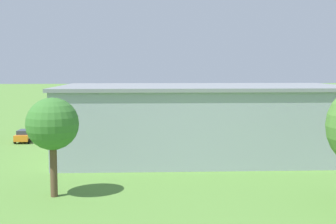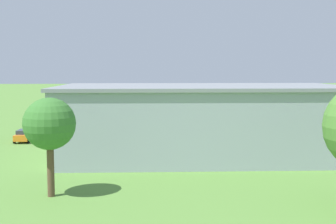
{
  "view_description": "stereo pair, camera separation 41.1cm",
  "coord_description": "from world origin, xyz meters",
  "px_view_note": "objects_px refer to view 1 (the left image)",
  "views": [
    {
      "loc": [
        3.81,
        89.45,
        9.43
      ],
      "look_at": [
        -1.79,
        15.65,
        2.27
      ],
      "focal_mm": 47.56,
      "sensor_mm": 36.0,
      "label": 1
    },
    {
      "loc": [
        3.41,
        89.48,
        9.43
      ],
      "look_at": [
        -1.79,
        15.65,
        2.27
      ],
      "focal_mm": 47.56,
      "sensor_mm": 36.0,
      "label": 2
    }
  ],
  "objects_px": {
    "person_at_fence_line": "(200,127)",
    "windsock": "(112,90)",
    "person_walking_on_apron": "(231,127)",
    "biplane": "(155,103)",
    "hangar": "(204,120)",
    "truck_flatbed_blue": "(291,124)",
    "car_red": "(85,132)",
    "person_watching_takeoff": "(217,128)",
    "person_beside_truck": "(75,130)",
    "car_orange": "(25,136)",
    "tree_behind_hangar_left": "(53,125)"
  },
  "relations": [
    {
      "from": "car_red",
      "to": "person_walking_on_apron",
      "type": "height_order",
      "value": "car_red"
    },
    {
      "from": "biplane",
      "to": "person_walking_on_apron",
      "type": "height_order",
      "value": "biplane"
    },
    {
      "from": "person_watching_takeoff",
      "to": "person_walking_on_apron",
      "type": "distance_m",
      "value": 3.15
    },
    {
      "from": "person_walking_on_apron",
      "to": "windsock",
      "type": "height_order",
      "value": "windsock"
    },
    {
      "from": "biplane",
      "to": "person_watching_takeoff",
      "type": "relative_size",
      "value": 5.24
    },
    {
      "from": "hangar",
      "to": "person_walking_on_apron",
      "type": "relative_size",
      "value": 20.36
    },
    {
      "from": "car_orange",
      "to": "person_watching_takeoff",
      "type": "relative_size",
      "value": 2.57
    },
    {
      "from": "biplane",
      "to": "person_watching_takeoff",
      "type": "bearing_deg",
      "value": 108.04
    },
    {
      "from": "person_beside_truck",
      "to": "person_walking_on_apron",
      "type": "bearing_deg",
      "value": -174.7
    },
    {
      "from": "hangar",
      "to": "person_watching_takeoff",
      "type": "distance_m",
      "value": 16.95
    },
    {
      "from": "person_beside_truck",
      "to": "car_orange",
      "type": "bearing_deg",
      "value": 41.28
    },
    {
      "from": "car_orange",
      "to": "person_beside_truck",
      "type": "bearing_deg",
      "value": -138.72
    },
    {
      "from": "person_beside_truck",
      "to": "truck_flatbed_blue",
      "type": "bearing_deg",
      "value": 176.8
    },
    {
      "from": "person_beside_truck",
      "to": "windsock",
      "type": "bearing_deg",
      "value": -95.21
    },
    {
      "from": "car_red",
      "to": "person_watching_takeoff",
      "type": "relative_size",
      "value": 2.72
    },
    {
      "from": "hangar",
      "to": "tree_behind_hangar_left",
      "type": "height_order",
      "value": "hangar"
    },
    {
      "from": "hangar",
      "to": "windsock",
      "type": "xyz_separation_m",
      "value": [
        12.49,
        -54.1,
        0.75
      ]
    },
    {
      "from": "person_walking_on_apron",
      "to": "person_beside_truck",
      "type": "bearing_deg",
      "value": 5.3
    },
    {
      "from": "hangar",
      "to": "person_at_fence_line",
      "type": "relative_size",
      "value": 19.54
    },
    {
      "from": "car_orange",
      "to": "windsock",
      "type": "distance_m",
      "value": 44.55
    },
    {
      "from": "truck_flatbed_blue",
      "to": "person_watching_takeoff",
      "type": "relative_size",
      "value": 4.06
    },
    {
      "from": "person_at_fence_line",
      "to": "windsock",
      "type": "relative_size",
      "value": 0.31
    },
    {
      "from": "biplane",
      "to": "car_orange",
      "type": "xyz_separation_m",
      "value": [
        18.38,
        29.75,
        -1.82
      ]
    },
    {
      "from": "biplane",
      "to": "tree_behind_hangar_left",
      "type": "bearing_deg",
      "value": 79.64
    },
    {
      "from": "hangar",
      "to": "biplane",
      "type": "distance_m",
      "value": 40.62
    },
    {
      "from": "person_watching_takeoff",
      "to": "tree_behind_hangar_left",
      "type": "relative_size",
      "value": 0.22
    },
    {
      "from": "car_orange",
      "to": "person_beside_truck",
      "type": "distance_m",
      "value": 7.72
    },
    {
      "from": "person_watching_takeoff",
      "to": "person_walking_on_apron",
      "type": "relative_size",
      "value": 1.05
    },
    {
      "from": "biplane",
      "to": "truck_flatbed_blue",
      "type": "relative_size",
      "value": 1.29
    },
    {
      "from": "person_walking_on_apron",
      "to": "car_red",
      "type": "bearing_deg",
      "value": 12.58
    },
    {
      "from": "car_red",
      "to": "truck_flatbed_blue",
      "type": "distance_m",
      "value": 29.18
    },
    {
      "from": "truck_flatbed_blue",
      "to": "car_orange",
      "type": "bearing_deg",
      "value": 5.25
    },
    {
      "from": "biplane",
      "to": "person_at_fence_line",
      "type": "distance_m",
      "value": 23.25
    },
    {
      "from": "truck_flatbed_blue",
      "to": "tree_behind_hangar_left",
      "type": "bearing_deg",
      "value": 45.59
    },
    {
      "from": "person_beside_truck",
      "to": "person_at_fence_line",
      "type": "distance_m",
      "value": 18.39
    },
    {
      "from": "car_orange",
      "to": "person_walking_on_apron",
      "type": "height_order",
      "value": "car_orange"
    },
    {
      "from": "windsock",
      "to": "person_walking_on_apron",
      "type": "bearing_deg",
      "value": 118.4
    },
    {
      "from": "car_orange",
      "to": "person_at_fence_line",
      "type": "relative_size",
      "value": 2.58
    },
    {
      "from": "car_orange",
      "to": "truck_flatbed_blue",
      "type": "height_order",
      "value": "truck_flatbed_blue"
    },
    {
      "from": "truck_flatbed_blue",
      "to": "person_watching_takeoff",
      "type": "distance_m",
      "value": 10.51
    },
    {
      "from": "person_beside_truck",
      "to": "tree_behind_hangar_left",
      "type": "relative_size",
      "value": 0.21
    },
    {
      "from": "hangar",
      "to": "biplane",
      "type": "height_order",
      "value": "hangar"
    },
    {
      "from": "hangar",
      "to": "truck_flatbed_blue",
      "type": "height_order",
      "value": "hangar"
    },
    {
      "from": "biplane",
      "to": "person_watching_takeoff",
      "type": "height_order",
      "value": "biplane"
    },
    {
      "from": "car_red",
      "to": "tree_behind_hangar_left",
      "type": "relative_size",
      "value": 0.59
    },
    {
      "from": "person_at_fence_line",
      "to": "windsock",
      "type": "height_order",
      "value": "windsock"
    },
    {
      "from": "biplane",
      "to": "windsock",
      "type": "height_order",
      "value": "windsock"
    },
    {
      "from": "hangar",
      "to": "truck_flatbed_blue",
      "type": "relative_size",
      "value": 4.8
    },
    {
      "from": "truck_flatbed_blue",
      "to": "person_at_fence_line",
      "type": "relative_size",
      "value": 4.07
    },
    {
      "from": "hangar",
      "to": "biplane",
      "type": "relative_size",
      "value": 3.71
    }
  ]
}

